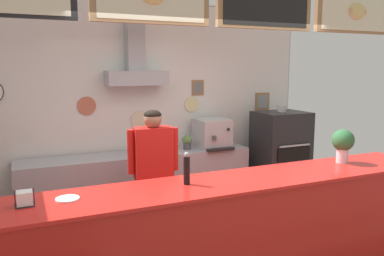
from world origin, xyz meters
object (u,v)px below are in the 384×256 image
object	(u,v)px
napkin_holder	(25,199)
basil_vase	(343,143)
condiment_plate	(67,199)
espresso_machine	(212,133)
potted_sage	(187,141)
potted_rosemary	(135,145)
pepper_grinder	(187,168)
pizza_oven	(280,157)
shop_worker	(154,174)

from	to	relation	value
napkin_holder	basil_vase	world-z (taller)	basil_vase
condiment_plate	espresso_machine	bearing A→B (deg)	42.29
potted_sage	napkin_holder	distance (m)	3.05
potted_rosemary	condiment_plate	size ratio (longest dim) A/B	1.20
napkin_holder	condiment_plate	world-z (taller)	napkin_holder
potted_sage	potted_rosemary	bearing A→B (deg)	-179.80
potted_rosemary	napkin_holder	world-z (taller)	napkin_holder
pepper_grinder	espresso_machine	bearing A→B (deg)	58.21
potted_rosemary	pepper_grinder	distance (m)	2.12
pizza_oven	basil_vase	size ratio (longest dim) A/B	4.19
potted_sage	condiment_plate	xyz separation A→B (m)	(-1.90, -2.10, 0.06)
potted_sage	potted_rosemary	xyz separation A→B (m)	(-0.78, -0.00, 0.00)
pizza_oven	shop_worker	world-z (taller)	shop_worker
shop_worker	potted_rosemary	xyz separation A→B (m)	(0.06, 0.97, 0.15)
napkin_holder	pepper_grinder	xyz separation A→B (m)	(1.30, 0.00, 0.09)
espresso_machine	napkin_holder	xyz separation A→B (m)	(-2.60, -2.10, 0.01)
potted_rosemary	basil_vase	bearing A→B (deg)	-50.37
potted_rosemary	condiment_plate	distance (m)	2.38
basil_vase	shop_worker	bearing A→B (deg)	148.42
shop_worker	basil_vase	size ratio (longest dim) A/B	4.47
shop_worker	potted_rosemary	world-z (taller)	shop_worker
espresso_machine	pepper_grinder	xyz separation A→B (m)	(-1.30, -2.10, 0.11)
espresso_machine	napkin_holder	bearing A→B (deg)	-141.07
potted_sage	pepper_grinder	bearing A→B (deg)	-113.19
potted_sage	basil_vase	bearing A→B (deg)	-65.80
napkin_holder	condiment_plate	bearing A→B (deg)	1.95
pepper_grinder	basil_vase	distance (m)	1.83
pizza_oven	basil_vase	world-z (taller)	pizza_oven
potted_rosemary	pepper_grinder	size ratio (longest dim) A/B	0.76
espresso_machine	potted_rosemary	size ratio (longest dim) A/B	2.60
pizza_oven	condiment_plate	size ratio (longest dim) A/B	8.25
potted_rosemary	basil_vase	size ratio (longest dim) A/B	0.61
shop_worker	potted_sage	distance (m)	1.29
shop_worker	potted_sage	world-z (taller)	shop_worker
espresso_machine	pepper_grinder	bearing A→B (deg)	-121.79
pizza_oven	pepper_grinder	xyz separation A→B (m)	(-2.36, -1.84, 0.51)
napkin_holder	pepper_grinder	bearing A→B (deg)	0.16
espresso_machine	napkin_holder	world-z (taller)	espresso_machine
condiment_plate	basil_vase	bearing A→B (deg)	0.91
potted_sage	condiment_plate	world-z (taller)	potted_sage
pepper_grinder	pizza_oven	bearing A→B (deg)	37.93
pizza_oven	potted_rosemary	bearing A→B (deg)	173.12
potted_rosemary	potted_sage	bearing A→B (deg)	0.20
pizza_oven	espresso_machine	xyz separation A→B (m)	(-1.06, 0.26, 0.40)
condiment_plate	basil_vase	size ratio (longest dim) A/B	0.51
basil_vase	condiment_plate	bearing A→B (deg)	-179.09
potted_rosemary	basil_vase	distance (m)	2.68
condiment_plate	pepper_grinder	bearing A→B (deg)	-0.38
napkin_holder	pepper_grinder	distance (m)	1.30
basil_vase	pepper_grinder	bearing A→B (deg)	-178.39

